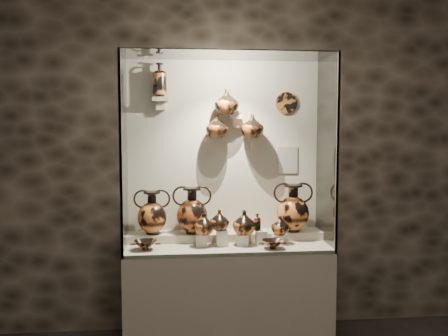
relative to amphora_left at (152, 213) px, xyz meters
The scene contains 36 objects.
wall_back 0.83m from the amphora_left, 15.80° to the left, with size 5.00×0.02×3.20m, color black.
plinth 0.94m from the amphora_left, 12.67° to the right, with size 1.70×0.60×0.80m, color beige.
front_tier 0.70m from the amphora_left, 12.67° to the right, with size 1.68×0.58×0.03m, color #BCAD92.
rear_tier 0.67m from the amphora_left, ahead, with size 1.70×0.25×0.10m, color #BCAD92.
back_panel 0.83m from the amphora_left, 15.38° to the left, with size 1.70×0.03×1.60m, color beige.
glass_front 0.92m from the amphora_left, 34.79° to the right, with size 1.70×0.01×1.60m, color white.
glass_left 0.58m from the amphora_left, 146.74° to the right, with size 0.01×0.60×1.60m, color white.
glass_right 1.57m from the amphora_left, ahead, with size 0.01×0.60×1.60m, color white.
glass_top 1.46m from the amphora_left, 12.67° to the right, with size 1.70×0.60×0.01m, color white.
frame_post_left 0.70m from the amphora_left, 115.94° to the right, with size 0.02×0.02×1.60m, color gray.
frame_post_right 1.62m from the amphora_left, 16.37° to the right, with size 0.02×0.02×1.60m, color gray.
pedestal_a 0.50m from the amphora_left, 25.06° to the right, with size 0.09×0.09×0.10m, color silver.
pedestal_b 0.64m from the amphora_left, 18.29° to the right, with size 0.09×0.09×0.13m, color silver.
pedestal_c 0.80m from the amphora_left, 14.34° to the right, with size 0.09×0.09×0.09m, color silver.
pedestal_d 0.95m from the amphora_left, 11.90° to the right, with size 0.09×0.09×0.12m, color silver.
pedestal_e 1.09m from the amphora_left, 10.35° to the right, with size 0.09×0.09×0.08m, color silver.
bracket_ul 0.97m from the amphora_left, 50.86° to the left, with size 0.14×0.12×0.04m, color beige.
bracket_ca 0.82m from the amphora_left, 10.51° to the left, with size 0.14×0.12×0.04m, color beige.
bracket_cb 1.10m from the amphora_left, ahead, with size 0.10×0.12×0.04m, color beige.
bracket_cc 1.10m from the amphora_left, ahead, with size 0.14×0.12×0.04m, color beige.
amphora_left is the anchor object (origin of this frame).
amphora_mid 0.34m from the amphora_left, ahead, with size 0.32×0.32×0.40m, color #A4481C, non-canonical shape.
amphora_right 1.22m from the amphora_left, ahead, with size 0.33×0.33×0.42m, color orange, non-canonical shape.
jug_a 0.48m from the amphora_left, 25.73° to the right, with size 0.17×0.17×0.18m, color orange.
jug_b 0.59m from the amphora_left, 17.86° to the right, with size 0.16×0.16×0.17m, color #A4481C.
jug_c 0.79m from the amphora_left, 13.76° to the right, with size 0.20×0.20×0.20m, color orange.
jug_e 1.09m from the amphora_left, ahead, with size 0.15×0.15×0.16m, color orange.
lekythos_small 0.90m from the amphora_left, 12.08° to the right, with size 0.07×0.07×0.16m, color #A4481C, non-canonical shape.
kylix_left 0.34m from the amphora_left, 99.61° to the right, with size 0.24×0.20×0.09m, color #A4481C, non-canonical shape.
kylix_right 1.06m from the amphora_left, 18.86° to the right, with size 0.22×0.18×0.09m, color orange, non-canonical shape.
lekythos_tall 1.15m from the amphora_left, 46.91° to the left, with size 0.13×0.13×0.32m, color orange, non-canonical shape.
ovoid_vase_a 0.92m from the amphora_left, ahead, with size 0.19×0.19×0.20m, color #A4481C.
ovoid_vase_b 1.14m from the amphora_left, ahead, with size 0.21×0.21×0.22m, color #A4481C.
ovoid_vase_c 1.14m from the amphora_left, ahead, with size 0.20×0.20×0.21m, color #A4481C.
wall_plate 1.52m from the amphora_left, ahead, with size 0.19×0.19×0.02m, color #9B571E.
info_placard 1.29m from the amphora_left, ahead, with size 0.18×0.01×0.24m, color beige.
Camera 1 is at (-0.45, -1.91, 1.81)m, focal length 40.00 mm.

